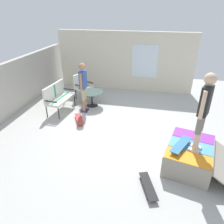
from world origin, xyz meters
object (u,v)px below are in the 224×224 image
object	(u,v)px
person_watching	(83,84)
person_skater	(204,108)
skateboard_by_bench	(79,119)
skateboard_spare	(148,186)
skate_ramp	(191,155)
patio_bench	(57,95)
patio_chair_near_house	(82,84)
patio_table	(92,96)
skateboard_on_ramp	(181,145)

from	to	relation	value
person_watching	person_skater	bearing A→B (deg)	-124.30
skateboard_by_bench	skateboard_spare	world-z (taller)	same
skate_ramp	patio_bench	world-z (taller)	patio_bench
patio_chair_near_house	skateboard_by_bench	bearing A→B (deg)	-163.97
patio_bench	person_skater	xyz separation A→B (m)	(-2.20, -4.43, 1.01)
patio_table	person_skater	xyz separation A→B (m)	(-2.90, -3.36, 1.22)
patio_bench	patio_chair_near_house	size ratio (longest dim) A/B	1.27
patio_chair_near_house	person_watching	distance (m)	1.34
skate_ramp	patio_chair_near_house	world-z (taller)	patio_chair_near_house
patio_table	skateboard_on_ramp	size ratio (longest dim) A/B	1.12
patio_chair_near_house	skateboard_by_bench	size ratio (longest dim) A/B	1.27
patio_chair_near_house	patio_bench	bearing A→B (deg)	161.31
skateboard_spare	skate_ramp	bearing A→B (deg)	-43.47
skateboard_by_bench	patio_chair_near_house	bearing A→B (deg)	16.03
skateboard_by_bench	skateboard_spare	xyz separation A→B (m)	(-2.45, -2.46, 0.00)
patio_bench	person_skater	world-z (taller)	person_skater
patio_chair_near_house	skateboard_spare	xyz separation A→B (m)	(-4.39, -3.02, -0.53)
patio_chair_near_house	person_skater	distance (m)	5.42
patio_chair_near_house	person_watching	xyz separation A→B (m)	(-1.16, -0.49, 0.44)
patio_chair_near_house	skateboard_on_ramp	size ratio (longest dim) A/B	1.27
person_watching	skateboard_spare	distance (m)	4.21
patio_table	person_watching	world-z (taller)	person_watching
person_watching	skateboard_by_bench	distance (m)	1.25
person_skater	patio_bench	bearing A→B (deg)	63.54
person_skater	skateboard_on_ramp	world-z (taller)	person_skater
patio_table	skateboard_on_ramp	xyz separation A→B (m)	(-2.90, -3.05, 0.25)
skate_ramp	patio_table	xyz separation A→B (m)	(2.77, 3.34, 0.12)
person_skater	skateboard_on_ramp	bearing A→B (deg)	90.58
patio_chair_near_house	skateboard_by_bench	distance (m)	2.09
patio_table	skateboard_on_ramp	distance (m)	4.22
patio_bench	patio_chair_near_house	distance (m)	1.41
patio_chair_near_house	person_skater	size ratio (longest dim) A/B	0.57
patio_table	person_skater	bearing A→B (deg)	-130.74
skate_ramp	skateboard_on_ramp	bearing A→B (deg)	114.94
person_watching	person_skater	world-z (taller)	person_skater
person_skater	skateboard_by_bench	size ratio (longest dim) A/B	2.23
patio_bench	person_watching	size ratio (longest dim) A/B	0.73
skate_ramp	skateboard_on_ramp	xyz separation A→B (m)	(-0.13, 0.29, 0.37)
person_watching	patio_chair_near_house	bearing A→B (deg)	22.97
skate_ramp	patio_bench	size ratio (longest dim) A/B	1.56
person_skater	person_watching	bearing A→B (deg)	55.70
skateboard_on_ramp	skateboard_spare	bearing A→B (deg)	142.76
skate_ramp	patio_bench	distance (m)	4.88
patio_chair_near_house	skateboard_on_ramp	world-z (taller)	patio_chair_near_house
person_watching	patio_table	bearing A→B (deg)	-12.82
person_watching	patio_bench	bearing A→B (deg)	100.30
person_watching	skateboard_on_ramp	size ratio (longest dim) A/B	2.22
patio_table	person_watching	xyz separation A→B (m)	(-0.52, 0.12, 0.65)
patio_chair_near_house	skateboard_by_bench	xyz separation A→B (m)	(-1.95, -0.56, -0.53)
person_skater	skateboard_spare	world-z (taller)	person_skater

